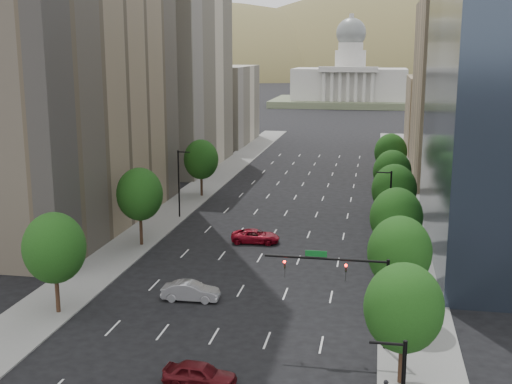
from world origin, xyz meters
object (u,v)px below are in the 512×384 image
Objects in this scene: car_silver at (191,291)px; car_red_far at (255,236)px; capitol at (350,84)px; car_maroon at (200,375)px; traffic_signal at (353,282)px.

car_red_far is at bearing -9.76° from car_silver.
capitol reaches higher than car_red_far.
car_maroon is 0.96× the size of car_silver.
car_silver is (-14.39, 6.94, -4.33)m from traffic_signal.
car_maroon reaches higher than car_red_far.
car_silver is (-3.86, -212.77, -7.73)m from capitol.
car_silver is at bearing 168.99° from car_red_far.
traffic_signal is 0.15× the size of capitol.
car_red_far is at bearing 8.18° from car_maroon.
traffic_signal is 1.86× the size of car_maroon.
capitol is 10.85× the size of car_red_far.
car_silver is (-4.86, 14.66, 0.01)m from car_maroon.
capitol is at bearing -4.22° from car_red_far.
traffic_signal is 1.65× the size of car_red_far.
traffic_signal is 16.55m from car_silver.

